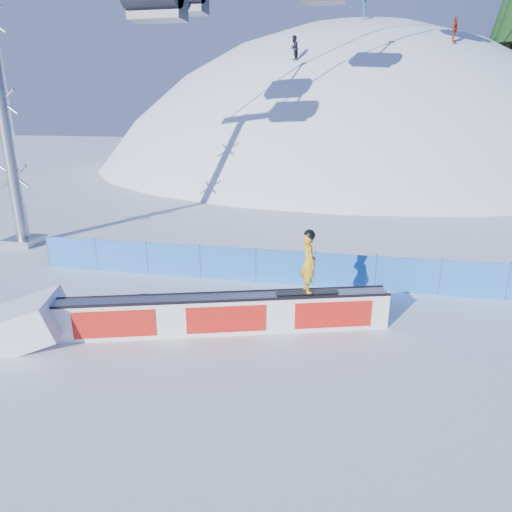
# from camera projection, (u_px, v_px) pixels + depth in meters

# --- Properties ---
(ground) EXTENTS (160.00, 160.00, 0.00)m
(ground) POSITION_uv_depth(u_px,v_px,m) (340.00, 356.00, 11.10)
(ground) COLOR white
(ground) RESTS_ON ground
(snow_hill) EXTENTS (64.00, 64.00, 64.00)m
(snow_hill) POSITION_uv_depth(u_px,v_px,m) (341.00, 311.00, 55.82)
(snow_hill) COLOR white
(snow_hill) RESTS_ON ground
(safety_fence) EXTENTS (22.05, 0.05, 1.30)m
(safety_fence) POSITION_uv_depth(u_px,v_px,m) (344.00, 271.00, 15.11)
(safety_fence) COLOR blue
(safety_fence) RESTS_ON ground
(rail_box) EXTENTS (8.61, 3.17, 1.06)m
(rail_box) POSITION_uv_depth(u_px,v_px,m) (226.00, 314.00, 12.19)
(rail_box) COLOR white
(rail_box) RESTS_ON ground
(snow_ramp) EXTENTS (3.08, 2.41, 1.69)m
(snow_ramp) POSITION_uv_depth(u_px,v_px,m) (14.00, 341.00, 11.84)
(snow_ramp) COLOR white
(snow_ramp) RESTS_ON ground
(snowboarder) EXTENTS (1.68, 0.78, 1.74)m
(snowboarder) POSITION_uv_depth(u_px,v_px,m) (308.00, 262.00, 11.96)
(snowboarder) COLOR black
(snowboarder) RESTS_ON rail_box
(distant_skiers) EXTENTS (16.98, 9.69, 7.37)m
(distant_skiers) POSITION_uv_depth(u_px,v_px,m) (397.00, 34.00, 34.33)
(distant_skiers) COLOR black
(distant_skiers) RESTS_ON ground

